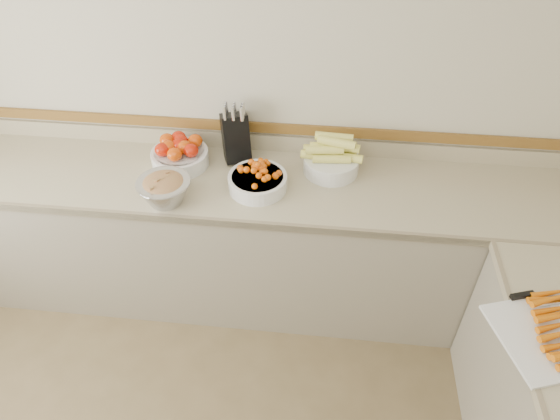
# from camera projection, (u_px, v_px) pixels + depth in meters

# --- Properties ---
(back_wall) EXTENTS (4.00, 0.00, 4.00)m
(back_wall) POSITION_uv_depth(u_px,v_px,m) (228.00, 84.00, 2.68)
(back_wall) COLOR beige
(back_wall) RESTS_ON ground_plane
(counter_back) EXTENTS (4.00, 0.65, 1.08)m
(counter_back) POSITION_uv_depth(u_px,v_px,m) (228.00, 239.00, 2.99)
(counter_back) COLOR tan
(counter_back) RESTS_ON ground_plane
(knife_block) EXTENTS (0.20, 0.21, 0.35)m
(knife_block) POSITION_uv_depth(u_px,v_px,m) (236.00, 137.00, 2.76)
(knife_block) COLOR black
(knife_block) RESTS_ON counter_back
(tomato_bowl) EXTENTS (0.32, 0.32, 0.16)m
(tomato_bowl) POSITION_uv_depth(u_px,v_px,m) (179.00, 153.00, 2.76)
(tomato_bowl) COLOR white
(tomato_bowl) RESTS_ON counter_back
(cherry_tomato_bowl) EXTENTS (0.31, 0.31, 0.16)m
(cherry_tomato_bowl) POSITION_uv_depth(u_px,v_px,m) (258.00, 180.00, 2.61)
(cherry_tomato_bowl) COLOR white
(cherry_tomato_bowl) RESTS_ON counter_back
(corn_bowl) EXTENTS (0.34, 0.30, 0.22)m
(corn_bowl) POSITION_uv_depth(u_px,v_px,m) (331.00, 159.00, 2.71)
(corn_bowl) COLOR white
(corn_bowl) RESTS_ON counter_back
(rhubarb_bowl) EXTENTS (0.27, 0.27, 0.15)m
(rhubarb_bowl) POSITION_uv_depth(u_px,v_px,m) (164.00, 189.00, 2.51)
(rhubarb_bowl) COLOR #B2B2BA
(rhubarb_bowl) RESTS_ON counter_back
(cutting_board) EXTENTS (0.57, 0.51, 0.07)m
(cutting_board) POSITION_uv_depth(u_px,v_px,m) (560.00, 330.00, 1.95)
(cutting_board) COLOR silver
(cutting_board) RESTS_ON counter_right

